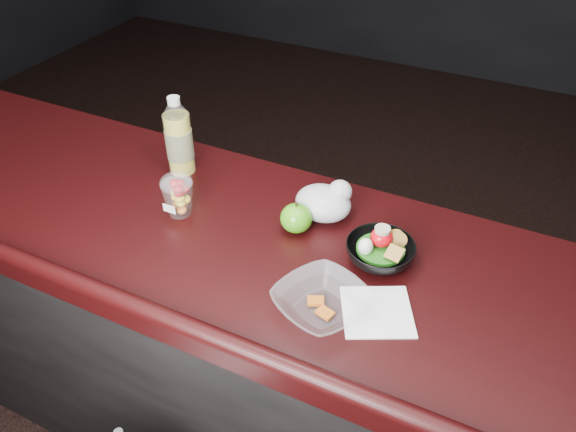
# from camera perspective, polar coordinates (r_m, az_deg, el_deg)

# --- Properties ---
(counter) EXTENTS (4.06, 0.71, 1.02)m
(counter) POSITION_cam_1_polar(r_m,az_deg,el_deg) (1.87, -2.21, -14.34)
(counter) COLOR black
(counter) RESTS_ON ground
(lemonade_bottle) EXTENTS (0.08, 0.08, 0.25)m
(lemonade_bottle) POSITION_cam_1_polar(r_m,az_deg,el_deg) (1.75, -11.00, 7.47)
(lemonade_bottle) COLOR gold
(lemonade_bottle) RESTS_ON counter
(fruit_cup) EXTENTS (0.09, 0.09, 0.13)m
(fruit_cup) POSITION_cam_1_polar(r_m,az_deg,el_deg) (1.59, -11.14, 2.21)
(fruit_cup) COLOR white
(fruit_cup) RESTS_ON counter
(green_apple) EXTENTS (0.09, 0.09, 0.09)m
(green_apple) POSITION_cam_1_polar(r_m,az_deg,el_deg) (1.51, 0.85, -0.21)
(green_apple) COLOR #32820F
(green_apple) RESTS_ON counter
(plastic_bag) EXTENTS (0.16, 0.13, 0.12)m
(plastic_bag) POSITION_cam_1_polar(r_m,az_deg,el_deg) (1.55, 3.81, 1.47)
(plastic_bag) COLOR silver
(plastic_bag) RESTS_ON counter
(snack_bowl) EXTENTS (0.23, 0.23, 0.10)m
(snack_bowl) POSITION_cam_1_polar(r_m,az_deg,el_deg) (1.44, 9.31, -3.51)
(snack_bowl) COLOR black
(snack_bowl) RESTS_ON counter
(takeout_bowl) EXTENTS (0.28, 0.28, 0.05)m
(takeout_bowl) POSITION_cam_1_polar(r_m,az_deg,el_deg) (1.31, 3.46, -8.75)
(takeout_bowl) COLOR silver
(takeout_bowl) RESTS_ON counter
(paper_napkin) EXTENTS (0.21, 0.21, 0.00)m
(paper_napkin) POSITION_cam_1_polar(r_m,az_deg,el_deg) (1.33, 9.03, -9.57)
(paper_napkin) COLOR white
(paper_napkin) RESTS_ON counter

